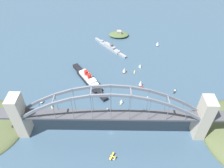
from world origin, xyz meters
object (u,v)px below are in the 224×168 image
Objects in this scene: small_boat_7 at (52,106)px; channel_marker_buoy at (119,112)px; small_boat_9 at (41,100)px; harbor_arch_bridge at (111,115)px; naval_cruiser at (110,47)px; small_boat_2 at (141,83)px; fort_island_mid_harbor at (119,34)px; small_boat_4 at (121,101)px; ocean_liner at (89,80)px; seaplane_second_in_formation at (112,157)px; small_boat_8 at (135,72)px; small_boat_0 at (158,44)px; small_boat_6 at (148,98)px; small_boat_5 at (124,70)px; small_boat_3 at (140,66)px; small_boat_1 at (175,91)px; small_boat_10 at (107,109)px.

channel_marker_buoy is at bearing -6.19° from small_boat_7.
harbor_arch_bridge is at bearing -26.64° from small_boat_9.
small_boat_7 is at bearing 153.16° from harbor_arch_bridge.
naval_cruiser reaches higher than small_boat_2.
small_boat_4 is (2.05, -186.92, -0.05)m from fort_island_mid_harbor.
ocean_liner is 76.63m from channel_marker_buoy.
small_boat_2 is at bearing 71.11° from seaplane_second_in_formation.
harbor_arch_bridge is 127.70m from small_boat_8.
small_boat_9 is at bearing -179.59° from small_boat_4.
ocean_liner is at bearing -107.59° from naval_cruiser.
small_boat_0 is 1.25× the size of small_boat_8.
small_boat_6 is at bearing -76.30° from small_boat_2.
fort_island_mid_harbor reaches higher than seaplane_second_in_formation.
channel_marker_buoy is at bearing -121.46° from small_boat_2.
harbor_arch_bridge is 3.94× the size of naval_cruiser.
small_boat_5 is at bearing 23.91° from ocean_liner.
small_boat_5 is (-26.89, -13.67, 1.33)m from small_boat_3.
small_boat_5 reaches higher than small_boat_1.
fort_island_mid_harbor is 4.85× the size of small_boat_4.
channel_marker_buoy is (15.17, -3.46, -2.21)m from small_boat_10.
small_boat_3 reaches higher than small_boat_7.
small_boat_2 reaches higher than small_boat_6.
small_boat_6 is (50.66, 56.38, -28.29)m from harbor_arch_bridge.
ocean_liner reaches higher than small_boat_0.
small_boat_2 is 44.83m from small_boat_3.
small_boat_5 reaches higher than small_boat_4.
small_boat_10 is (-98.67, -39.15, 2.45)m from small_boat_1.
fort_island_mid_harbor is at bearing 71.71° from ocean_liner.
small_boat_4 reaches higher than small_boat_7.
small_boat_7 is 1.39× the size of small_boat_9.
small_boat_6 reaches higher than small_boat_9.
fort_island_mid_harbor is 205.17m from channel_marker_buoy.
small_boat_0 reaches higher than small_boat_9.
small_boat_2 reaches higher than small_boat_10.
small_boat_2 reaches higher than small_boat_0.
small_boat_2 is (79.14, -6.54, 0.18)m from ocean_liner.
harbor_arch_bridge reaches higher than channel_marker_buoy.
small_boat_4 is 0.69× the size of small_boat_7.
small_boat_1 is at bearing 49.80° from seaplane_second_in_formation.
small_boat_8 is at bearing 63.27° from small_boat_10.
ocean_liner is 76.04m from small_boat_9.
small_boat_5 is at bearing 117.03° from small_boat_6.
fort_island_mid_harbor is (47.45, 143.58, -1.15)m from ocean_liner.
small_boat_10 is (92.22, -13.97, -0.61)m from small_boat_9.
small_boat_1 is 73.93m from small_boat_3.
small_boat_10 is at bearing 98.97° from harbor_arch_bridge.
small_boat_2 is 1.31× the size of small_boat_9.
small_boat_1 is (7.81, -127.04, -3.55)m from small_boat_0.
ocean_liner is 79.41m from small_boat_2.
small_boat_9 is at bearing -177.17° from small_boat_6.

